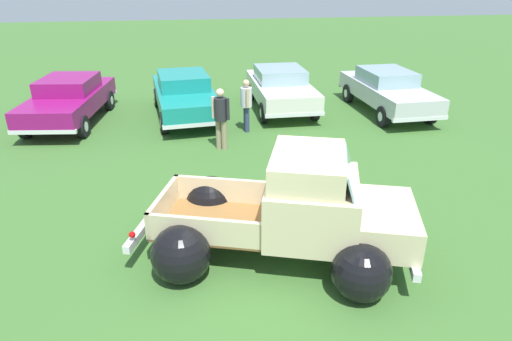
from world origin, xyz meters
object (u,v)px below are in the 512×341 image
object	(u,v)px
vintage_pickup_truck	(296,217)
spectator_0	(221,115)
show_car_2	(281,87)
show_car_3	(387,90)
show_car_1	(184,94)
spectator_1	(246,102)
show_car_0	(69,98)

from	to	relation	value
vintage_pickup_truck	spectator_0	distance (m)	5.30
spectator_0	vintage_pickup_truck	bearing A→B (deg)	40.51
show_car_2	spectator_0	world-z (taller)	spectator_0
vintage_pickup_truck	spectator_0	xyz separation A→B (m)	(-0.84, 5.23, 0.21)
show_car_3	show_car_1	bearing A→B (deg)	-96.17
vintage_pickup_truck	show_car_1	world-z (taller)	vintage_pickup_truck
show_car_1	show_car_3	size ratio (longest dim) A/B	1.04
spectator_1	vintage_pickup_truck	bearing A→B (deg)	-92.41
show_car_0	spectator_1	size ratio (longest dim) A/B	2.97
vintage_pickup_truck	show_car_3	bearing A→B (deg)	75.09
vintage_pickup_truck	spectator_1	distance (m)	6.62
spectator_0	show_car_1	bearing A→B (deg)	-131.79
show_car_0	show_car_2	bearing A→B (deg)	100.46
show_car_0	spectator_1	distance (m)	5.76
show_car_2	vintage_pickup_truck	bearing A→B (deg)	-10.33
show_car_3	show_car_0	bearing A→B (deg)	-94.56
show_car_0	show_car_2	xyz separation A→B (m)	(6.99, 0.43, -0.00)
show_car_0	show_car_2	distance (m)	7.00
vintage_pickup_truck	show_car_0	xyz separation A→B (m)	(-5.45, 8.35, 0.03)
vintage_pickup_truck	spectator_0	bearing A→B (deg)	117.00
show_car_2	spectator_1	xyz separation A→B (m)	(-1.50, -2.17, 0.12)
show_car_0	spectator_0	size ratio (longest dim) A/B	2.78
show_car_1	show_car_2	size ratio (longest dim) A/B	1.10
show_car_0	spectator_0	world-z (taller)	spectator_0
vintage_pickup_truck	show_car_2	bearing A→B (deg)	97.94
vintage_pickup_truck	spectator_1	xyz separation A→B (m)	(0.04, 6.61, 0.14)
spectator_0	show_car_3	bearing A→B (deg)	145.66
show_car_1	spectator_0	bearing A→B (deg)	10.51
show_car_1	show_car_3	distance (m)	6.90
show_car_2	show_car_3	size ratio (longest dim) A/B	0.94
vintage_pickup_truck	show_car_1	size ratio (longest dim) A/B	1.03
show_car_1	spectator_0	distance (m)	3.30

